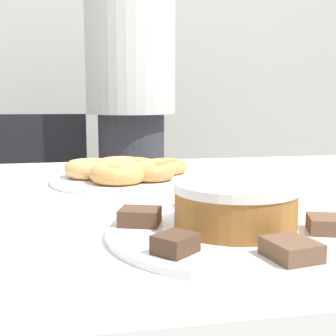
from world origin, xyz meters
The scene contains 19 objects.
wall_back centered at (0.00, 1.59, 1.30)m, with size 8.00×0.05×2.60m.
table centered at (0.00, 0.00, 0.67)m, with size 1.78×0.98×0.75m.
person_standing centered at (0.00, 0.92, 0.91)m, with size 0.33×0.33×1.72m.
office_chair_left centered at (-0.38, 0.84, 0.40)m, with size 0.48×0.48×0.86m.
plate_cake centered at (0.00, -0.26, 0.75)m, with size 0.34×0.34×0.01m.
plate_donuts centered at (-0.10, 0.16, 0.75)m, with size 0.33×0.33×0.01m.
frosted_cake centered at (0.00, -0.26, 0.79)m, with size 0.16×0.16×0.06m.
lamington_0 centered at (0.09, -0.18, 0.77)m, with size 0.06×0.06×0.02m.
lamington_1 centered at (-0.03, -0.14, 0.77)m, with size 0.05×0.05×0.02m.
lamington_2 centered at (-0.12, -0.22, 0.77)m, with size 0.07×0.06×0.02m.
lamington_3 centered at (-0.10, -0.35, 0.77)m, with size 0.06×0.06×0.02m.
lamington_4 centered at (0.02, -0.39, 0.77)m, with size 0.06×0.06×0.02m.
lamington_5 centered at (0.12, -0.30, 0.77)m, with size 0.07×0.07×0.02m.
donut_0 centered at (-0.10, 0.16, 0.77)m, with size 0.13×0.13×0.04m.
donut_1 centered at (-0.01, 0.20, 0.77)m, with size 0.10×0.10×0.03m.
donut_2 centered at (-0.11, 0.22, 0.77)m, with size 0.11×0.11×0.03m.
donut_3 centered at (-0.18, 0.17, 0.77)m, with size 0.11×0.11×0.04m.
donut_4 centered at (-0.12, 0.10, 0.77)m, with size 0.12×0.12×0.04m.
donut_5 centered at (-0.05, 0.12, 0.77)m, with size 0.11×0.11×0.03m.
Camera 1 is at (-0.20, -0.83, 0.93)m, focal length 50.00 mm.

